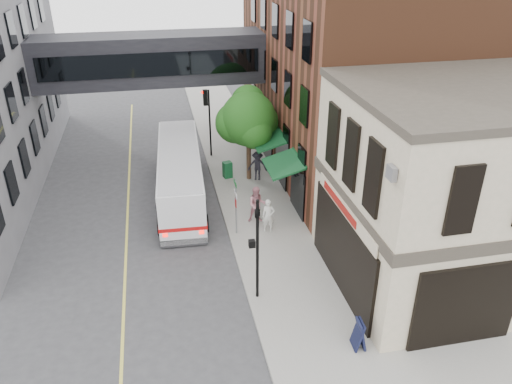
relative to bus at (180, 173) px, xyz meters
name	(u,v)px	position (x,y,z in m)	size (l,w,h in m)	color
ground	(258,334)	(1.99, -11.56, -1.57)	(120.00, 120.00, 0.00)	#38383A
sidewalk_main	(243,173)	(3.99, 2.44, -1.49)	(4.00, 60.00, 0.15)	gray
corner_building	(464,189)	(10.96, -9.56, 2.65)	(10.19, 8.12, 8.45)	#B8AE8C
brick_building	(367,52)	(11.97, 3.44, 5.42)	(13.76, 18.00, 14.00)	#572F1B
skyway_bridge	(151,59)	(-1.01, 6.44, 4.93)	(14.00, 3.18, 3.00)	black
traffic_signal_near	(257,238)	(2.36, -9.56, 1.42)	(0.44, 0.22, 4.60)	black
traffic_signal_far	(207,110)	(2.25, 5.44, 1.77)	(0.53, 0.28, 4.50)	black
street_sign_pole	(236,201)	(2.38, -4.56, 0.37)	(0.08, 0.75, 3.00)	gray
street_tree	(248,118)	(4.18, 1.66, 2.35)	(3.80, 3.20, 5.60)	#382619
lane_marking	(127,217)	(-3.01, -1.56, -1.56)	(0.12, 40.00, 0.01)	#D8CC4C
bus	(180,173)	(0.00, 0.00, 0.00)	(2.93, 10.49, 2.80)	white
pedestrian_a	(268,216)	(3.98, -4.68, -0.56)	(0.63, 0.41, 1.72)	silver
pedestrian_b	(257,205)	(3.63, -3.65, -0.44)	(0.95, 0.74, 1.95)	#C07C88
pedestrian_c	(257,166)	(4.66, 1.16, -0.51)	(1.17, 0.68, 1.82)	black
newspaper_box	(227,170)	(2.94, 1.85, -0.91)	(0.50, 0.45, 1.01)	#135329
sandwich_board	(359,334)	(5.37, -13.06, -0.84)	(0.41, 0.64, 1.14)	black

